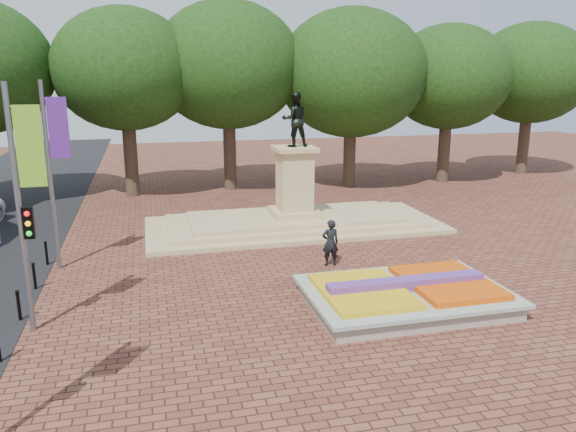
% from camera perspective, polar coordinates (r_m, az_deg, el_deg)
% --- Properties ---
extents(ground, '(90.00, 90.00, 0.00)m').
position_cam_1_polar(ground, '(19.87, 6.65, -7.07)').
color(ground, brown).
rests_on(ground, ground).
extents(flower_bed, '(6.30, 4.30, 0.91)m').
position_cam_1_polar(flower_bed, '(18.42, 11.92, -7.78)').
color(flower_bed, gray).
rests_on(flower_bed, ground).
extents(monument, '(14.00, 6.00, 6.40)m').
position_cam_1_polar(monument, '(26.89, 0.67, 0.66)').
color(monument, tan).
rests_on(monument, ground).
extents(tree_row_back, '(44.80, 8.80, 10.43)m').
position_cam_1_polar(tree_row_back, '(36.41, 0.18, 13.41)').
color(tree_row_back, '#3D2A21').
rests_on(tree_row_back, ground).
extents(banner_poles, '(0.88, 11.17, 7.00)m').
position_cam_1_polar(banner_poles, '(16.63, -25.53, 1.35)').
color(banner_poles, slate).
rests_on(banner_poles, ground).
extents(bollard_row, '(0.12, 13.12, 0.98)m').
position_cam_1_polar(bollard_row, '(17.56, -26.49, -9.64)').
color(bollard_row, black).
rests_on(bollard_row, ground).
extents(pedestrian, '(0.68, 0.46, 1.81)m').
position_cam_1_polar(pedestrian, '(21.59, 4.33, -2.72)').
color(pedestrian, black).
rests_on(pedestrian, ground).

